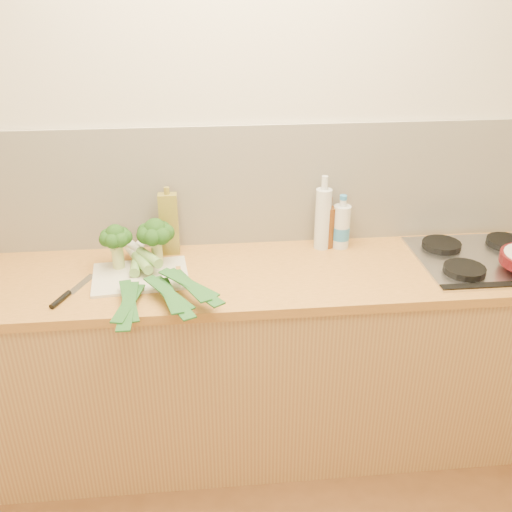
{
  "coord_description": "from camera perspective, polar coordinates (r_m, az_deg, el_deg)",
  "views": [
    {
      "loc": [
        -0.18,
        -0.88,
        2.01
      ],
      "look_at": [
        0.02,
        1.1,
        1.02
      ],
      "focal_mm": 40.0,
      "sensor_mm": 36.0,
      "label": 1
    }
  ],
  "objects": [
    {
      "name": "oil_tin",
      "position": [
        2.49,
        -8.68,
        3.22
      ],
      "size": [
        0.08,
        0.05,
        0.31
      ],
      "color": "olive",
      "rests_on": "counter"
    },
    {
      "name": "counter",
      "position": [
        2.61,
        -0.59,
        -10.32
      ],
      "size": [
        3.2,
        0.62,
        0.9
      ],
      "color": "#B38D4A",
      "rests_on": "ground"
    },
    {
      "name": "broccoli_right",
      "position": [
        2.38,
        -10.03,
        2.24
      ],
      "size": [
        0.16,
        0.16,
        0.2
      ],
      "color": "#B3C170",
      "rests_on": "chopping_board"
    },
    {
      "name": "leek_back",
      "position": [
        2.3,
        -9.69,
        -0.77
      ],
      "size": [
        0.41,
        0.59,
        0.04
      ],
      "rotation": [
        0.0,
        0.0,
        0.59
      ],
      "color": "white",
      "rests_on": "chopping_board"
    },
    {
      "name": "leek_mid",
      "position": [
        2.3,
        -10.7,
        -1.39
      ],
      "size": [
        0.31,
        0.64,
        0.04
      ],
      "rotation": [
        0.0,
        0.0,
        0.41
      ],
      "color": "white",
      "rests_on": "chopping_board"
    },
    {
      "name": "leek_front",
      "position": [
        2.34,
        -12.04,
        -1.61
      ],
      "size": [
        0.1,
        0.7,
        0.04
      ],
      "rotation": [
        0.0,
        0.0,
        -0.0
      ],
      "color": "white",
      "rests_on": "chopping_board"
    },
    {
      "name": "amber_bottle",
      "position": [
        2.56,
        7.2,
        2.97
      ],
      "size": [
        0.06,
        0.06,
        0.24
      ],
      "color": "brown",
      "rests_on": "counter"
    },
    {
      "name": "room_shell",
      "position": [
        2.52,
        -1.27,
        6.96
      ],
      "size": [
        3.5,
        3.5,
        3.5
      ],
      "color": "beige",
      "rests_on": "ground"
    },
    {
      "name": "water_bottle",
      "position": [
        2.57,
        8.52,
        2.82
      ],
      "size": [
        0.08,
        0.08,
        0.23
      ],
      "color": "silver",
      "rests_on": "counter"
    },
    {
      "name": "glass_bottle",
      "position": [
        2.53,
        6.69,
        3.81
      ],
      "size": [
        0.07,
        0.07,
        0.34
      ],
      "color": "silver",
      "rests_on": "counter"
    },
    {
      "name": "broccoli_left",
      "position": [
        2.38,
        -13.85,
        1.72
      ],
      "size": [
        0.13,
        0.14,
        0.19
      ],
      "color": "#B3C170",
      "rests_on": "chopping_board"
    },
    {
      "name": "chopping_board",
      "position": [
        2.36,
        -11.48,
        -1.97
      ],
      "size": [
        0.41,
        0.32,
        0.01
      ],
      "primitive_type": "cube",
      "rotation": [
        0.0,
        0.0,
        0.1
      ],
      "color": "beige",
      "rests_on": "counter"
    },
    {
      "name": "gas_hob",
      "position": [
        2.64,
        22.03,
        -0.18
      ],
      "size": [
        0.58,
        0.5,
        0.04
      ],
      "color": "silver",
      "rests_on": "counter"
    },
    {
      "name": "chefs_knife",
      "position": [
        2.29,
        -18.48,
        -3.78
      ],
      "size": [
        0.14,
        0.27,
        0.02
      ],
      "rotation": [
        0.0,
        0.0,
        -0.4
      ],
      "color": "silver",
      "rests_on": "counter"
    }
  ]
}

